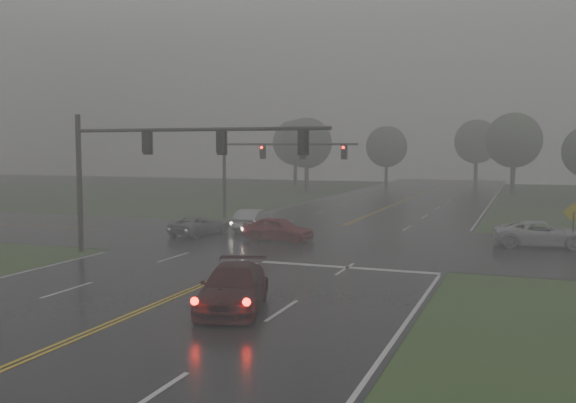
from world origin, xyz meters
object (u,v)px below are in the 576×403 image
at_px(signal_gantry_near, 150,156).
at_px(car_grey, 200,235).
at_px(sedan_red, 278,241).
at_px(sedan_silver, 252,231).
at_px(signal_gantry_far, 263,160).
at_px(sedan_maroon, 233,309).
at_px(pickup_white, 541,247).

bearing_deg(signal_gantry_near, car_grey, 100.88).
bearing_deg(sedan_red, signal_gantry_near, 153.34).
relative_size(sedan_red, sedan_silver, 0.97).
distance_m(sedan_silver, car_grey, 3.83).
height_order(sedan_red, signal_gantry_far, signal_gantry_far).
bearing_deg(signal_gantry_far, car_grey, -92.81).
relative_size(sedan_maroon, signal_gantry_far, 0.47).
bearing_deg(sedan_maroon, signal_gantry_far, 94.33).
relative_size(sedan_silver, signal_gantry_far, 0.40).
bearing_deg(signal_gantry_near, sedan_maroon, -44.18).
height_order(sedan_maroon, sedan_silver, sedan_maroon).
bearing_deg(sedan_silver, car_grey, 45.71).
distance_m(sedan_red, signal_gantry_near, 9.79).
bearing_deg(sedan_silver, signal_gantry_near, 78.64).
bearing_deg(pickup_white, sedan_silver, 79.55).
bearing_deg(sedan_maroon, pickup_white, 45.13).
height_order(pickup_white, signal_gantry_near, signal_gantry_near).
height_order(sedan_silver, signal_gantry_far, signal_gantry_far).
bearing_deg(sedan_red, signal_gantry_far, 30.84).
xyz_separation_m(car_grey, pickup_white, (20.39, 2.31, 0.00)).
xyz_separation_m(sedan_red, signal_gantry_near, (-4.19, -7.18, 5.18)).
bearing_deg(car_grey, signal_gantry_near, 111.09).
bearing_deg(car_grey, sedan_maroon, 131.98).
distance_m(pickup_white, signal_gantry_far, 21.64).
height_order(sedan_red, car_grey, sedan_red).
distance_m(sedan_red, signal_gantry_far, 12.41).
relative_size(pickup_white, signal_gantry_near, 0.37).
height_order(sedan_maroon, sedan_red, sedan_maroon).
relative_size(sedan_maroon, pickup_white, 0.99).
distance_m(sedan_maroon, car_grey, 19.33).
relative_size(car_grey, signal_gantry_far, 0.41).
height_order(sedan_silver, signal_gantry_near, signal_gantry_near).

